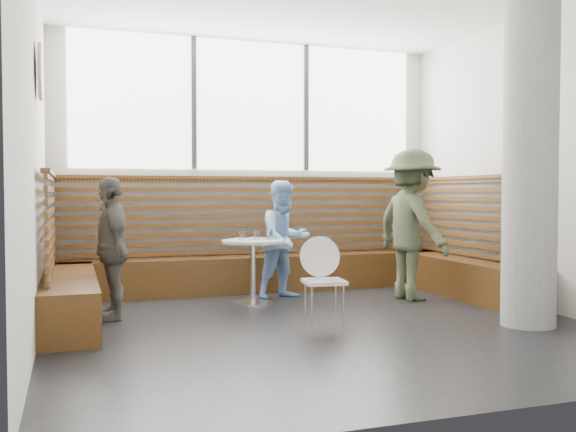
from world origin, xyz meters
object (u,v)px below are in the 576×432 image
object	(u,v)px
adult_man	(412,225)
cafe_table	(253,258)
child_back	(285,240)
child_left	(111,248)
concrete_column	(530,156)
cafe_chair	(322,273)

from	to	relation	value
adult_man	cafe_table	bearing A→B (deg)	72.06
adult_man	child_back	distance (m)	1.50
adult_man	child_left	world-z (taller)	adult_man
child_back	child_left	size ratio (longest dim) A/B	0.99
child_left	cafe_table	bearing A→B (deg)	96.77
adult_man	child_back	size ratio (longest dim) A/B	1.26
cafe_table	adult_man	distance (m)	1.90
concrete_column	cafe_table	world-z (taller)	concrete_column
cafe_chair	adult_man	xyz separation A→B (m)	(1.49, 0.90, 0.40)
concrete_column	child_left	world-z (taller)	concrete_column
child_back	adult_man	bearing A→B (deg)	-38.75
cafe_table	child_left	world-z (taller)	child_left
adult_man	child_left	xyz separation A→B (m)	(-3.40, -0.06, -0.17)
concrete_column	adult_man	bearing A→B (deg)	100.47
child_back	child_left	xyz separation A→B (m)	(-2.02, -0.61, 0.01)
cafe_chair	child_left	xyz separation A→B (m)	(-1.90, 0.85, 0.22)
cafe_table	child_back	world-z (taller)	child_back
cafe_table	child_left	xyz separation A→B (m)	(-1.56, -0.36, 0.19)
cafe_table	cafe_chair	world-z (taller)	cafe_chair
cafe_chair	child_left	size ratio (longest dim) A/B	0.59
cafe_chair	child_left	bearing A→B (deg)	163.31
adult_man	child_left	size ratio (longest dim) A/B	1.25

